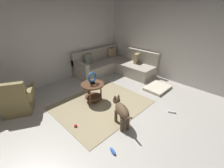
% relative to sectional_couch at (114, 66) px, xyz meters
% --- Properties ---
extents(ground_plane, '(6.00, 6.00, 0.10)m').
position_rel_sectional_couch_xyz_m(ground_plane, '(-1.99, -2.01, -0.34)').
color(ground_plane, '#B7B2A8').
extents(wall_back, '(6.00, 0.12, 2.70)m').
position_rel_sectional_couch_xyz_m(wall_back, '(-1.99, 0.93, 1.06)').
color(wall_back, silver).
rests_on(wall_back, ground_plane).
extents(wall_right, '(0.12, 6.00, 2.70)m').
position_rel_sectional_couch_xyz_m(wall_right, '(0.95, -2.01, 1.06)').
color(wall_right, silver).
rests_on(wall_right, ground_plane).
extents(area_rug, '(2.30, 1.90, 0.01)m').
position_rel_sectional_couch_xyz_m(area_rug, '(-1.84, -1.31, -0.29)').
color(area_rug, tan).
rests_on(area_rug, ground_plane).
extents(sectional_couch, '(2.20, 2.25, 0.88)m').
position_rel_sectional_couch_xyz_m(sectional_couch, '(0.00, 0.00, 0.00)').
color(sectional_couch, '#B2A899').
rests_on(sectional_couch, ground_plane).
extents(armchair, '(0.99, 0.90, 0.88)m').
position_rel_sectional_couch_xyz_m(armchair, '(-3.47, -0.10, 0.03)').
color(armchair, olive).
rests_on(armchair, ground_plane).
extents(side_table, '(0.60, 0.60, 0.54)m').
position_rel_sectional_couch_xyz_m(side_table, '(-1.88, -1.03, 0.12)').
color(side_table, brown).
rests_on(side_table, ground_plane).
extents(torus_sculpture, '(0.28, 0.08, 0.33)m').
position_rel_sectional_couch_xyz_m(torus_sculpture, '(-1.88, -1.03, 0.42)').
color(torus_sculpture, black).
rests_on(torus_sculpture, side_table).
extents(dog_bed_mat, '(0.80, 0.60, 0.09)m').
position_rel_sectional_couch_xyz_m(dog_bed_mat, '(-0.01, -1.93, -0.25)').
color(dog_bed_mat, beige).
rests_on(dog_bed_mat, ground_plane).
extents(dog, '(0.41, 0.80, 0.63)m').
position_rel_sectional_couch_xyz_m(dog, '(-2.04, -2.18, 0.09)').
color(dog, brown).
rests_on(dog, ground_plane).
extents(dog_toy_ball, '(0.07, 0.07, 0.07)m').
position_rel_sectional_couch_xyz_m(dog_toy_ball, '(-2.80, -1.55, -0.26)').
color(dog_toy_ball, red).
rests_on(dog_toy_ball, ground_plane).
extents(dog_toy_rope, '(0.13, 0.18, 0.05)m').
position_rel_sectional_couch_xyz_m(dog_toy_rope, '(-0.85, -2.81, -0.27)').
color(dog_toy_rope, silver).
rests_on(dog_toy_rope, ground_plane).
extents(dog_toy_bone, '(0.10, 0.19, 0.06)m').
position_rel_sectional_couch_xyz_m(dog_toy_bone, '(-2.70, -2.58, -0.26)').
color(dog_toy_bone, blue).
rests_on(dog_toy_bone, ground_plane).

